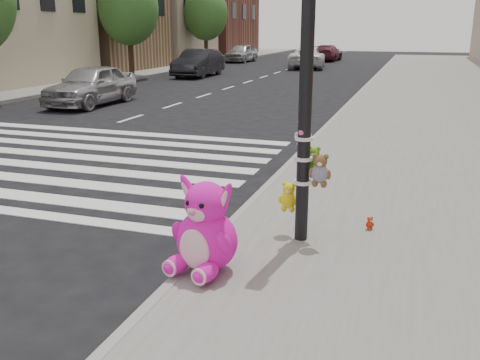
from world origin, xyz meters
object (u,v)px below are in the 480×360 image
at_px(car_silver_far, 91,85).
at_px(signal_pole, 306,110).
at_px(red_teddy, 370,223).
at_px(car_white_near, 307,58).
at_px(pink_bunny, 205,233).
at_px(car_dark_far, 198,63).

bearing_deg(car_silver_far, signal_pole, -46.66).
bearing_deg(red_teddy, car_white_near, 72.54).
xyz_separation_m(signal_pole, pink_bunny, (-0.82, -1.24, -1.20)).
relative_size(signal_pole, car_dark_far, 0.87).
bearing_deg(car_white_near, pink_bunny, 91.31).
bearing_deg(car_dark_far, car_silver_far, -87.72).
distance_m(signal_pole, red_teddy, 1.84).
relative_size(signal_pole, pink_bunny, 3.72).
distance_m(signal_pole, car_silver_far, 14.41).
xyz_separation_m(pink_bunny, car_silver_far, (-9.10, 11.64, 0.14)).
xyz_separation_m(signal_pole, red_teddy, (0.79, 0.59, -1.55)).
relative_size(red_teddy, car_silver_far, 0.04).
xyz_separation_m(signal_pole, car_silver_far, (-9.92, 10.40, -1.06)).
height_order(signal_pole, car_white_near, signal_pole).
relative_size(pink_bunny, car_dark_far, 0.23).
distance_m(pink_bunny, car_silver_far, 14.77).
xyz_separation_m(signal_pole, car_white_near, (-6.11, 30.33, -1.09)).
xyz_separation_m(car_silver_far, car_dark_far, (-0.78, 11.83, 0.03)).
relative_size(red_teddy, car_white_near, 0.04).
bearing_deg(pink_bunny, car_silver_far, 141.46).
height_order(pink_bunny, car_dark_far, car_dark_far).
height_order(car_dark_far, car_white_near, car_dark_far).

